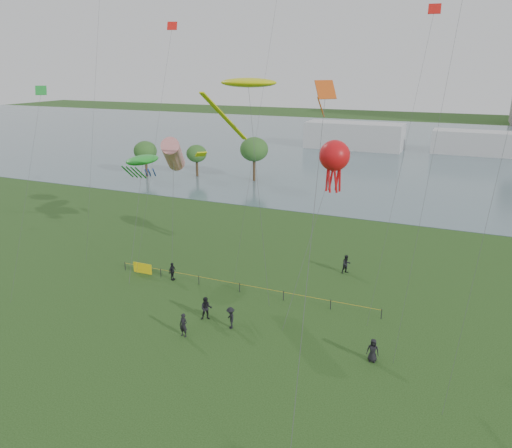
% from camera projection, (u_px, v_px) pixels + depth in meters
% --- Properties ---
extents(ground_plane, '(400.00, 400.00, 0.00)m').
position_uv_depth(ground_plane, '(187.00, 406.00, 28.54)').
color(ground_plane, '#1A3912').
extents(lake, '(400.00, 120.00, 0.08)m').
position_uv_depth(lake, '(409.00, 149.00, 115.96)').
color(lake, slate).
rests_on(lake, ground_plane).
extents(pavilion_left, '(22.00, 8.00, 6.00)m').
position_uv_depth(pavilion_left, '(354.00, 136.00, 115.22)').
color(pavilion_left, silver).
rests_on(pavilion_left, ground_plane).
extents(pavilion_right, '(18.00, 7.00, 5.00)m').
position_uv_depth(pavilion_right, '(476.00, 143.00, 108.17)').
color(pavilion_right, silver).
rests_on(pavilion_right, ground_plane).
extents(trees, '(22.89, 8.63, 7.33)m').
position_uv_depth(trees, '(209.00, 151.00, 84.03)').
color(trees, '#3C2C1B').
rests_on(trees, ground_plane).
extents(fence, '(24.07, 0.07, 1.05)m').
position_uv_depth(fence, '(178.00, 275.00, 44.96)').
color(fence, black).
rests_on(fence, ground_plane).
extents(spectator_a, '(1.11, 1.03, 1.83)m').
position_uv_depth(spectator_a, '(206.00, 309.00, 37.96)').
color(spectator_a, black).
rests_on(spectator_a, ground_plane).
extents(spectator_b, '(1.16, 1.24, 1.68)m').
position_uv_depth(spectator_b, '(231.00, 318.00, 36.70)').
color(spectator_b, black).
rests_on(spectator_b, ground_plane).
extents(spectator_c, '(0.43, 0.98, 1.67)m').
position_uv_depth(spectator_c, '(172.00, 271.00, 44.99)').
color(spectator_c, black).
rests_on(spectator_c, ground_plane).
extents(spectator_d, '(0.83, 0.58, 1.61)m').
position_uv_depth(spectator_d, '(373.00, 350.00, 32.59)').
color(spectator_d, black).
rests_on(spectator_d, ground_plane).
extents(spectator_f, '(0.68, 0.48, 1.76)m').
position_uv_depth(spectator_f, '(183.00, 325.00, 35.60)').
color(spectator_f, black).
rests_on(spectator_f, ground_plane).
extents(spectator_g, '(1.08, 1.09, 1.78)m').
position_uv_depth(spectator_g, '(346.00, 264.00, 46.47)').
color(spectator_g, black).
rests_on(spectator_g, ground_plane).
extents(kite_stingray, '(5.90, 9.96, 17.63)m').
position_uv_depth(kite_stingray, '(248.00, 84.00, 39.78)').
color(kite_stingray, '#3F3F42').
extents(kite_windsock, '(4.18, 6.26, 12.60)m').
position_uv_depth(kite_windsock, '(173.00, 155.00, 45.87)').
color(kite_windsock, '#3F3F42').
extents(kite_creature, '(6.05, 12.05, 9.63)m').
position_uv_depth(kite_creature, '(142.00, 160.00, 51.90)').
color(kite_creature, '#3F3F42').
extents(kite_octopus, '(2.57, 8.80, 13.05)m').
position_uv_depth(kite_octopus, '(334.00, 156.00, 39.14)').
color(kite_octopus, '#3F3F42').
extents(kite_delta, '(3.94, 16.04, 17.71)m').
position_uv_depth(kite_delta, '(323.00, 110.00, 30.43)').
color(kite_delta, '#3F3F42').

